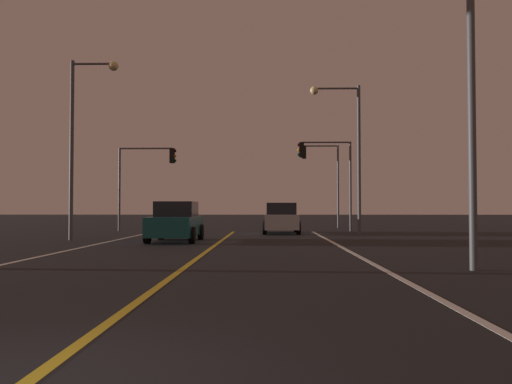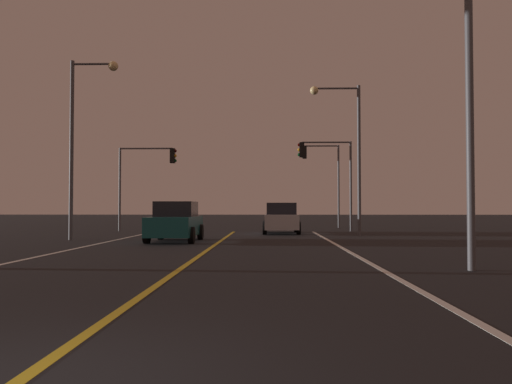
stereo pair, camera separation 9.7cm
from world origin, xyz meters
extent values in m
cube|color=silver|center=(4.71, 10.56, 0.00)|extent=(0.16, 33.12, 0.01)
cube|color=silver|center=(-4.71, 10.56, 0.00)|extent=(0.16, 33.12, 0.01)
cube|color=gold|center=(0.00, 10.56, 0.00)|extent=(0.16, 33.12, 0.01)
cylinder|color=black|center=(1.86, 26.47, 0.34)|extent=(0.22, 0.68, 0.68)
cylinder|color=black|center=(3.66, 26.47, 0.34)|extent=(0.22, 0.68, 0.68)
cylinder|color=black|center=(1.86, 23.77, 0.34)|extent=(0.22, 0.68, 0.68)
cylinder|color=black|center=(3.66, 23.77, 0.34)|extent=(0.22, 0.68, 0.68)
cube|color=#B7BABF|center=(2.76, 25.12, 0.66)|extent=(1.80, 4.30, 0.80)
cube|color=black|center=(2.76, 24.87, 1.38)|extent=(1.60, 2.10, 0.64)
cube|color=red|center=(2.16, 23.02, 0.76)|extent=(0.24, 0.08, 0.16)
cube|color=red|center=(3.36, 23.02, 0.76)|extent=(0.24, 0.08, 0.16)
cylinder|color=black|center=(-1.00, 16.73, 0.34)|extent=(0.22, 0.68, 0.68)
cylinder|color=black|center=(-2.80, 16.73, 0.34)|extent=(0.22, 0.68, 0.68)
cylinder|color=black|center=(-1.00, 19.43, 0.34)|extent=(0.22, 0.68, 0.68)
cylinder|color=black|center=(-2.80, 19.43, 0.34)|extent=(0.22, 0.68, 0.68)
cube|color=#145156|center=(-1.90, 18.08, 0.66)|extent=(1.80, 4.30, 0.80)
cube|color=black|center=(-1.90, 18.33, 1.38)|extent=(1.60, 2.10, 0.64)
cube|color=red|center=(-1.30, 20.18, 0.76)|extent=(0.24, 0.08, 0.16)
cube|color=red|center=(-2.50, 20.18, 0.76)|extent=(0.24, 0.08, 0.16)
cylinder|color=#4C4C51|center=(7.04, 27.62, 2.73)|extent=(0.14, 0.14, 5.45)
cylinder|color=#4C4C51|center=(5.56, 27.62, 5.40)|extent=(2.95, 0.10, 0.10)
cube|color=black|center=(4.09, 27.62, 4.95)|extent=(0.28, 0.36, 0.90)
sphere|color=#3A0605|center=(3.93, 27.62, 5.25)|extent=(0.20, 0.20, 0.20)
sphere|color=orange|center=(3.93, 27.62, 4.95)|extent=(0.20, 0.20, 0.20)
sphere|color=#063816|center=(3.93, 27.62, 4.65)|extent=(0.20, 0.20, 0.20)
cylinder|color=#4C4C51|center=(-7.04, 27.62, 2.55)|extent=(0.14, 0.14, 5.11)
cylinder|color=#4C4C51|center=(-5.42, 27.62, 5.06)|extent=(3.23, 0.10, 0.10)
cube|color=black|center=(-3.81, 27.62, 4.61)|extent=(0.28, 0.36, 0.90)
sphere|color=#3A0605|center=(-3.65, 27.62, 4.91)|extent=(0.20, 0.20, 0.20)
sphere|color=orange|center=(-3.65, 27.62, 4.61)|extent=(0.20, 0.20, 0.20)
sphere|color=#063816|center=(-3.65, 27.62, 4.31)|extent=(0.20, 0.20, 0.20)
cylinder|color=#4C4C51|center=(7.04, 33.12, 2.94)|extent=(0.14, 0.14, 5.88)
cylinder|color=#4C4C51|center=(5.84, 33.12, 5.83)|extent=(2.41, 0.10, 0.10)
cube|color=black|center=(4.63, 33.12, 5.38)|extent=(0.28, 0.36, 0.90)
sphere|color=#3A0605|center=(4.47, 33.12, 5.68)|extent=(0.20, 0.20, 0.20)
sphere|color=orange|center=(4.47, 33.12, 5.38)|extent=(0.20, 0.20, 0.20)
sphere|color=#063816|center=(4.47, 33.12, 5.08)|extent=(0.20, 0.20, 0.20)
cylinder|color=#4C4C51|center=(6.74, 8.11, 3.59)|extent=(0.18, 0.18, 7.17)
cylinder|color=#4C4C51|center=(-6.74, 18.98, 4.01)|extent=(0.18, 0.18, 8.03)
cylinder|color=#4C4C51|center=(-5.81, 18.98, 7.88)|extent=(1.85, 0.10, 0.10)
sphere|color=#F9D88C|center=(-4.89, 18.98, 7.78)|extent=(0.44, 0.44, 0.44)
cylinder|color=#4C4C51|center=(6.74, 22.92, 3.88)|extent=(0.18, 0.18, 7.77)
cylinder|color=#4C4C51|center=(5.59, 22.92, 7.62)|extent=(2.29, 0.10, 0.10)
sphere|color=#F9D88C|center=(4.44, 22.92, 7.52)|extent=(0.44, 0.44, 0.44)
camera|label=1|loc=(1.99, -4.00, 1.45)|focal=36.58mm
camera|label=2|loc=(2.08, -4.00, 1.45)|focal=36.58mm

